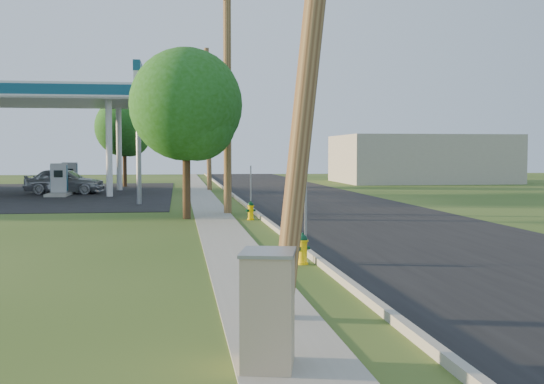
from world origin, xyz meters
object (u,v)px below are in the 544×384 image
object	(u,v)px
utility_pole_far	(208,119)
tree_lot	(126,129)
hydrant_far	(227,192)
car_silver	(65,181)
utility_pole_mid	(227,93)
price_pylon	(138,92)
fuel_pump_ne	(59,184)
hydrant_near	(303,249)
utility_cabinet	(268,310)
fuel_pump_se	(70,181)
tree_verge	(189,109)
hydrant_mid	(251,211)

from	to	relation	value
utility_pole_far	tree_lot	bearing A→B (deg)	137.47
hydrant_far	car_silver	bearing A→B (deg)	150.85
utility_pole_mid	price_pylon	size ratio (longest dim) A/B	1.43
fuel_pump_ne	hydrant_near	distance (m)	27.78
utility_pole_far	utility_cabinet	distance (m)	38.53
price_pylon	hydrant_far	world-z (taller)	price_pylon
hydrant_near	car_silver	size ratio (longest dim) A/B	0.15
utility_cabinet	car_silver	world-z (taller)	car_silver
fuel_pump_ne	fuel_pump_se	world-z (taller)	same
tree_verge	utility_pole_far	bearing A→B (deg)	85.41
utility_pole_far	hydrant_mid	xyz separation A→B (m)	(0.66, -20.77, -4.46)
utility_pole_far	hydrant_near	world-z (taller)	utility_pole_far
utility_pole_far	fuel_pump_ne	distance (m)	10.99
hydrant_far	utility_cabinet	world-z (taller)	utility_cabinet
hydrant_far	car_silver	xyz separation A→B (m)	(-9.54, 5.32, 0.43)
utility_pole_mid	car_silver	world-z (taller)	utility_pole_mid
fuel_pump_ne	utility_pole_far	bearing A→B (deg)	29.33
utility_pole_far	tree_verge	world-z (taller)	utility_pole_far
utility_pole_mid	hydrant_mid	world-z (taller)	utility_pole_mid
tree_verge	car_silver	bearing A→B (deg)	113.27
car_silver	tree_verge	bearing A→B (deg)	-145.55
fuel_pump_ne	tree_lot	world-z (taller)	tree_lot
tree_lot	price_pylon	bearing A→B (deg)	-83.83
hydrant_near	car_silver	world-z (taller)	car_silver
fuel_pump_ne	hydrant_near	world-z (taller)	fuel_pump_ne
utility_pole_mid	price_pylon	xyz separation A→B (m)	(-3.90, 5.50, 0.48)
utility_pole_far	fuel_pump_ne	bearing A→B (deg)	-150.67
fuel_pump_se	tree_verge	world-z (taller)	tree_verge
hydrant_mid	car_silver	world-z (taller)	car_silver
tree_lot	car_silver	size ratio (longest dim) A/B	1.39
tree_verge	tree_lot	xyz separation A→B (m)	(-4.22, 25.41, 0.07)
hydrant_far	tree_verge	bearing A→B (deg)	-101.10
tree_lot	hydrant_far	xyz separation A→B (m)	(6.49, -13.83, -3.86)
tree_verge	tree_lot	size ratio (longest dim) A/B	0.98
utility_pole_far	hydrant_mid	size ratio (longest dim) A/B	13.41
tree_lot	hydrant_far	bearing A→B (deg)	-64.85
hydrant_far	price_pylon	bearing A→B (deg)	-138.63
price_pylon	car_silver	world-z (taller)	price_pylon
fuel_pump_se	utility_pole_far	bearing A→B (deg)	6.41
fuel_pump_se	hydrant_mid	distance (m)	21.97
utility_pole_far	tree_lot	size ratio (longest dim) A/B	1.44
fuel_pump_ne	tree_verge	world-z (taller)	tree_verge
price_pylon	hydrant_mid	xyz separation A→B (m)	(4.56, -8.27, -5.09)
fuel_pump_ne	fuel_pump_se	size ratio (longest dim) A/B	1.00
fuel_pump_se	hydrant_far	distance (m)	12.15
utility_pole_far	tree_verge	bearing A→B (deg)	-94.59
utility_pole_far	utility_cabinet	world-z (taller)	utility_pole_far
hydrant_far	utility_pole_mid	bearing A→B (deg)	-93.98
tree_verge	utility_cabinet	world-z (taller)	tree_verge
hydrant_near	utility_cabinet	world-z (taller)	utility_cabinet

